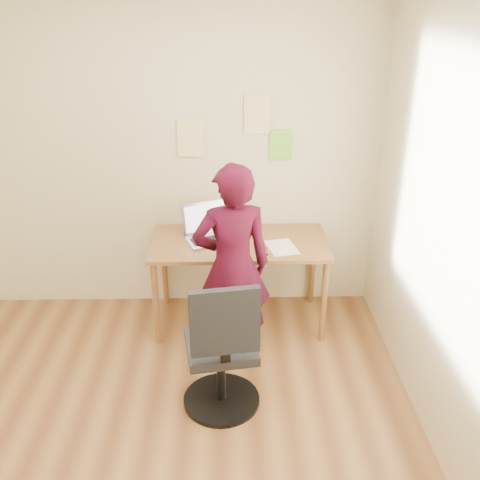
{
  "coord_description": "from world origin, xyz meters",
  "views": [
    {
      "loc": [
        0.52,
        -2.47,
        2.53
      ],
      "look_at": [
        0.6,
        0.95,
        0.95
      ],
      "focal_mm": 40.0,
      "sensor_mm": 36.0,
      "label": 1
    }
  ],
  "objects_px": {
    "desk": "(239,251)",
    "office_chair": "(222,356)",
    "laptop": "(209,232)",
    "phone": "(263,252)",
    "person": "(232,267)"
  },
  "relations": [
    {
      "from": "laptop",
      "to": "office_chair",
      "type": "height_order",
      "value": "laptop"
    },
    {
      "from": "office_chair",
      "to": "person",
      "type": "relative_size",
      "value": 0.65
    },
    {
      "from": "desk",
      "to": "office_chair",
      "type": "height_order",
      "value": "office_chair"
    },
    {
      "from": "laptop",
      "to": "office_chair",
      "type": "relative_size",
      "value": 0.46
    },
    {
      "from": "person",
      "to": "phone",
      "type": "bearing_deg",
      "value": -139.42
    },
    {
      "from": "desk",
      "to": "laptop",
      "type": "bearing_deg",
      "value": 166.4
    },
    {
      "from": "laptop",
      "to": "phone",
      "type": "relative_size",
      "value": 3.77
    },
    {
      "from": "desk",
      "to": "laptop",
      "type": "height_order",
      "value": "laptop"
    },
    {
      "from": "person",
      "to": "office_chair",
      "type": "bearing_deg",
      "value": 73.72
    },
    {
      "from": "desk",
      "to": "office_chair",
      "type": "distance_m",
      "value": 1.09
    },
    {
      "from": "desk",
      "to": "phone",
      "type": "distance_m",
      "value": 0.28
    },
    {
      "from": "office_chair",
      "to": "laptop",
      "type": "bearing_deg",
      "value": 86.8
    },
    {
      "from": "desk",
      "to": "phone",
      "type": "xyz_separation_m",
      "value": [
        0.18,
        -0.2,
        0.09
      ]
    },
    {
      "from": "desk",
      "to": "laptop",
      "type": "relative_size",
      "value": 3.06
    },
    {
      "from": "desk",
      "to": "office_chair",
      "type": "relative_size",
      "value": 1.4
    }
  ]
}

